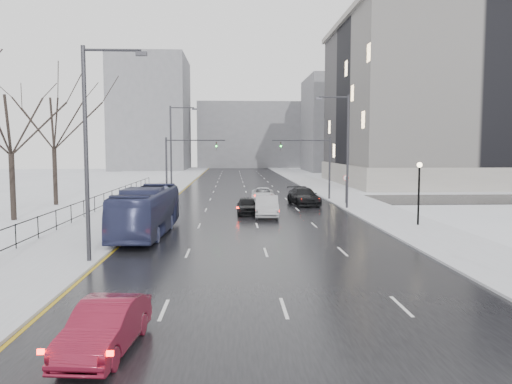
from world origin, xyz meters
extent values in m
cube|color=black|center=(0.00, 60.00, 0.02)|extent=(16.00, 150.00, 0.04)
cube|color=black|center=(0.00, 48.00, 0.02)|extent=(130.00, 10.00, 0.04)
cube|color=silver|center=(-10.50, 60.00, 0.08)|extent=(5.00, 150.00, 0.16)
cube|color=silver|center=(10.50, 60.00, 0.08)|extent=(5.00, 150.00, 0.16)
cube|color=white|center=(-20.00, 60.00, 0.06)|extent=(14.00, 150.00, 0.12)
cube|color=black|center=(-13.00, 30.00, 1.41)|extent=(0.04, 70.00, 0.05)
cube|color=black|center=(-13.00, 30.00, 0.41)|extent=(0.04, 70.00, 0.05)
cylinder|color=black|center=(-13.00, 30.00, 0.81)|extent=(0.06, 0.06, 1.30)
cylinder|color=#2D2D33|center=(8.40, 40.00, 5.00)|extent=(0.20, 0.20, 10.00)
cylinder|color=#2D2D33|center=(7.10, 40.00, 9.80)|extent=(2.60, 0.12, 0.12)
cube|color=#2D2D33|center=(5.80, 40.00, 9.65)|extent=(0.50, 0.25, 0.18)
cylinder|color=#2D2D33|center=(-8.40, 20.00, 5.00)|extent=(0.20, 0.20, 10.00)
cylinder|color=#2D2D33|center=(-7.10, 20.00, 9.80)|extent=(2.60, 0.12, 0.12)
cube|color=#2D2D33|center=(-5.80, 20.00, 9.65)|extent=(0.50, 0.25, 0.18)
cylinder|color=#2D2D33|center=(-8.40, 52.00, 5.00)|extent=(0.20, 0.20, 10.00)
cylinder|color=#2D2D33|center=(-7.10, 52.00, 9.80)|extent=(2.60, 0.12, 0.12)
cube|color=#2D2D33|center=(-5.80, 52.00, 9.65)|extent=(0.50, 0.25, 0.18)
cylinder|color=black|center=(11.00, 30.00, 2.16)|extent=(0.14, 0.14, 4.00)
sphere|color=#FFE5B2|center=(11.00, 30.00, 4.26)|extent=(0.36, 0.36, 0.36)
cylinder|color=#2D2D33|center=(8.40, 48.00, 3.25)|extent=(0.20, 0.20, 6.50)
cylinder|color=#2D2D33|center=(5.40, 48.00, 6.20)|extent=(6.00, 0.12, 0.12)
imported|color=#2D2D33|center=(3.30, 48.00, 5.60)|extent=(0.15, 0.18, 0.90)
sphere|color=#19FF33|center=(3.30, 47.85, 5.60)|extent=(0.16, 0.16, 0.16)
cylinder|color=#2D2D33|center=(-8.40, 48.00, 3.25)|extent=(0.20, 0.20, 6.50)
cylinder|color=#2D2D33|center=(-5.40, 48.00, 6.20)|extent=(6.00, 0.12, 0.12)
imported|color=#2D2D33|center=(-3.30, 48.00, 5.60)|extent=(0.15, 0.18, 0.90)
sphere|color=#19FF33|center=(-3.30, 47.85, 5.60)|extent=(0.16, 0.16, 0.16)
cylinder|color=#2D2D33|center=(9.20, 44.00, 1.41)|extent=(0.06, 0.06, 2.50)
cylinder|color=white|center=(9.20, 44.00, 2.56)|extent=(0.60, 0.03, 0.60)
torus|color=#B20C0C|center=(9.20, 44.00, 2.56)|extent=(0.58, 0.06, 0.58)
cube|color=gray|center=(35.00, 72.00, 12.00)|extent=(40.00, 30.00, 24.00)
cube|color=gray|center=(35.00, 72.00, 24.40)|extent=(41.00, 31.00, 0.80)
cube|color=gray|center=(35.00, 72.00, 1.50)|extent=(40.60, 30.60, 3.00)
cube|color=slate|center=(28.00, 115.00, 11.00)|extent=(24.00, 20.00, 22.00)
cube|color=slate|center=(-22.00, 125.00, 14.00)|extent=(18.00, 22.00, 28.00)
cube|color=slate|center=(4.00, 140.00, 9.00)|extent=(30.00, 18.00, 18.00)
imported|color=maroon|center=(-5.07, 9.68, 0.71)|extent=(1.84, 4.18, 1.34)
imported|color=navy|center=(-7.00, 27.67, 1.52)|extent=(2.85, 10.72, 2.96)
imported|color=black|center=(-0.50, 37.10, 0.73)|extent=(1.65, 4.07, 1.39)
imported|color=#9D9CA1|center=(0.99, 35.38, 0.87)|extent=(2.01, 5.12, 1.66)
imported|color=silver|center=(1.41, 47.00, 0.72)|extent=(2.45, 5.00, 1.37)
imported|color=black|center=(5.07, 43.53, 0.85)|extent=(2.96, 5.81, 1.61)
camera|label=1|loc=(-1.72, -3.24, 5.38)|focal=35.00mm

